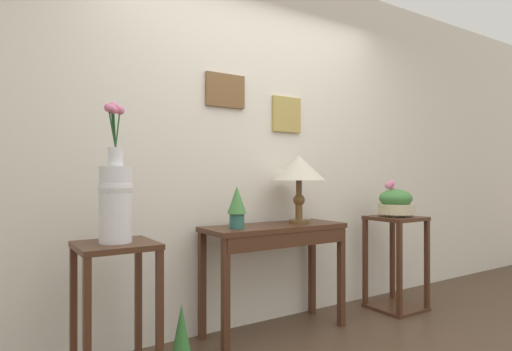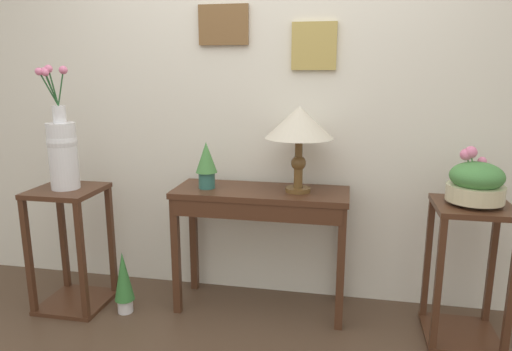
{
  "view_description": "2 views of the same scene",
  "coord_description": "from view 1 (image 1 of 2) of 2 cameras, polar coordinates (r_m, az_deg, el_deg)",
  "views": [
    {
      "loc": [
        -1.74,
        -1.35,
        1.13
      ],
      "look_at": [
        -0.12,
        1.13,
        1.13
      ],
      "focal_mm": 29.55,
      "sensor_mm": 36.0,
      "label": 1
    },
    {
      "loc": [
        0.53,
        -1.56,
        1.5
      ],
      "look_at": [
        0.01,
        1.09,
        0.87
      ],
      "focal_mm": 32.81,
      "sensor_mm": 36.0,
      "label": 2
    }
  ],
  "objects": [
    {
      "name": "back_wall_with_art",
      "position": [
        3.27,
        -0.83,
        4.66
      ],
      "size": [
        9.0,
        0.13,
        2.8
      ],
      "color": "silver",
      "rests_on": "ground"
    },
    {
      "name": "console_table",
      "position": [
        3.05,
        2.78,
        -9.05
      ],
      "size": [
        1.06,
        0.4,
        0.78
      ],
      "color": "#472819",
      "rests_on": "ground"
    },
    {
      "name": "table_lamp",
      "position": [
        3.17,
        5.83,
        0.72
      ],
      "size": [
        0.4,
        0.4,
        0.51
      ],
      "color": "brown",
      "rests_on": "console_table"
    },
    {
      "name": "potted_plant_on_console",
      "position": [
        2.84,
        -2.61,
        -3.99
      ],
      "size": [
        0.13,
        0.13,
        0.29
      ],
      "color": "#2D665B",
      "rests_on": "console_table"
    },
    {
      "name": "pedestal_stand_left",
      "position": [
        2.46,
        -18.49,
        -17.61
      ],
      "size": [
        0.4,
        0.4,
        0.78
      ],
      "color": "#472819",
      "rests_on": "ground"
    },
    {
      "name": "flower_vase_tall_left",
      "position": [
        2.35,
        -18.48,
        -2.54
      ],
      "size": [
        0.18,
        0.18,
        0.74
      ],
      "color": "silver",
      "rests_on": "pedestal_stand_left"
    },
    {
      "name": "pedestal_stand_right",
      "position": [
        3.83,
        18.38,
        -11.15
      ],
      "size": [
        0.4,
        0.4,
        0.79
      ],
      "color": "#472819",
      "rests_on": "ground"
    },
    {
      "name": "planter_bowl_wide_right",
      "position": [
        3.77,
        18.35,
        -3.45
      ],
      "size": [
        0.29,
        0.29,
        0.31
      ],
      "color": "beige",
      "rests_on": "pedestal_stand_right"
    },
    {
      "name": "potted_plant_floor",
      "position": [
        2.59,
        -10.05,
        -20.69
      ],
      "size": [
        0.12,
        0.12,
        0.4
      ],
      "color": "silver",
      "rests_on": "ground"
    }
  ]
}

